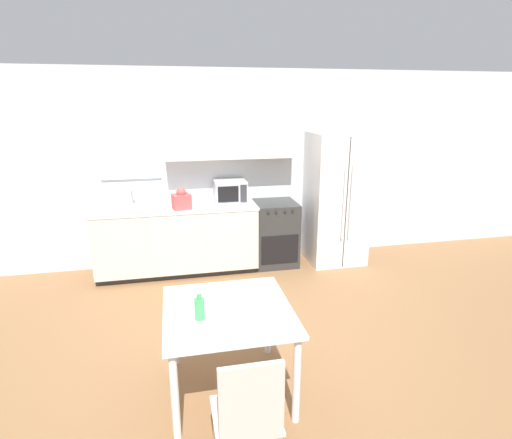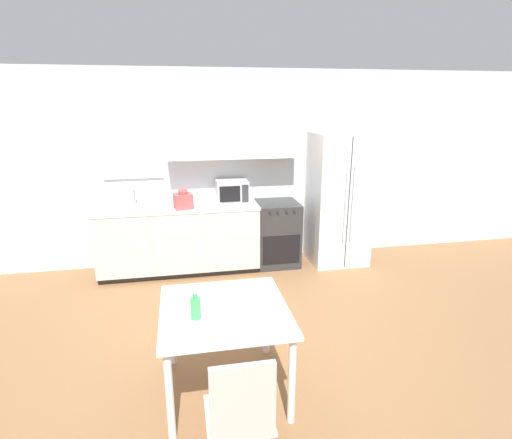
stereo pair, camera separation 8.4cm
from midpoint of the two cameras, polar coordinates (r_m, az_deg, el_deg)
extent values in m
plane|color=olive|center=(4.23, -3.13, -16.00)|extent=(12.00, 12.00, 0.00)
cube|color=silver|center=(5.69, -6.61, 7.13)|extent=(12.00, 0.06, 2.70)
cube|color=silver|center=(5.61, -18.14, 9.40)|extent=(0.79, 0.04, 0.77)
cube|color=beige|center=(5.46, -4.08, 12.21)|extent=(1.77, 0.32, 0.67)
cube|color=#333333|center=(5.72, -11.34, -6.75)|extent=(2.12, 0.58, 0.08)
cube|color=beige|center=(5.53, -11.60, -2.57)|extent=(2.12, 0.64, 0.82)
cube|color=beige|center=(5.27, -19.25, -4.16)|extent=(0.69, 0.01, 0.80)
cube|color=beige|center=(5.22, -11.54, -3.74)|extent=(0.69, 0.01, 0.80)
cube|color=beige|center=(5.26, -3.84, -3.25)|extent=(0.69, 0.01, 0.80)
cube|color=silver|center=(5.41, -11.86, 1.70)|extent=(2.14, 0.67, 0.03)
cube|color=#2D2D2D|center=(5.72, 2.24, -1.96)|extent=(0.60, 0.60, 0.91)
cube|color=black|center=(5.49, 3.00, -4.30)|extent=(0.52, 0.01, 0.40)
cylinder|color=#262626|center=(5.28, 1.35, 1.03)|extent=(0.03, 0.02, 0.03)
cylinder|color=#262626|center=(5.30, 2.48, 1.10)|extent=(0.03, 0.02, 0.03)
cylinder|color=#262626|center=(5.33, 3.73, 1.17)|extent=(0.03, 0.02, 0.03)
cylinder|color=#262626|center=(5.36, 4.84, 1.23)|extent=(0.03, 0.02, 0.03)
cube|color=white|center=(5.82, 10.96, 2.95)|extent=(0.78, 0.70, 1.86)
cube|color=#3F3F3F|center=(5.51, 12.37, 2.09)|extent=(0.01, 0.01, 1.80)
cylinder|color=silver|center=(5.45, 12.03, 2.37)|extent=(0.02, 0.02, 1.03)
cylinder|color=silver|center=(5.49, 12.98, 2.42)|extent=(0.02, 0.02, 1.03)
cube|color=#B7BABC|center=(5.43, -17.78, 1.58)|extent=(0.61, 0.44, 0.02)
cylinder|color=silver|center=(5.58, -17.72, 3.20)|extent=(0.02, 0.02, 0.21)
cylinder|color=silver|center=(5.49, -17.88, 4.02)|extent=(0.02, 0.14, 0.02)
cube|color=#B7BABC|center=(5.52, -4.16, 4.07)|extent=(0.43, 0.36, 0.30)
cube|color=black|center=(5.34, -4.43, 3.62)|extent=(0.28, 0.01, 0.21)
cube|color=#2D2D33|center=(5.37, -2.23, 3.73)|extent=(0.09, 0.01, 0.24)
cylinder|color=white|center=(5.17, -8.68, 1.92)|extent=(0.08, 0.08, 0.10)
torus|color=white|center=(5.17, -7.99, 2.01)|extent=(0.02, 0.07, 0.07)
cube|color=#D14C4C|center=(5.24, -11.03, 2.52)|extent=(0.26, 0.24, 0.19)
sphere|color=#D14C4C|center=(5.21, -11.11, 3.85)|extent=(0.15, 0.15, 0.12)
cube|color=white|center=(3.16, -4.82, -12.86)|extent=(0.98, 0.98, 0.03)
cylinder|color=white|center=(3.01, -12.35, -23.64)|extent=(0.06, 0.06, 0.71)
cylinder|color=white|center=(3.09, 5.00, -21.90)|extent=(0.06, 0.06, 0.71)
cylinder|color=white|center=(3.71, -12.38, -15.04)|extent=(0.06, 0.06, 0.71)
cylinder|color=white|center=(3.78, 1.11, -13.95)|extent=(0.06, 0.06, 0.71)
cube|color=beige|center=(2.71, -2.48, -26.15)|extent=(0.40, 0.40, 0.02)
cube|color=beige|center=(2.41, -1.76, -24.66)|extent=(0.37, 0.04, 0.48)
cylinder|color=beige|center=(2.97, -6.69, -27.49)|extent=(0.03, 0.03, 0.43)
cylinder|color=beige|center=(3.01, 0.53, -26.70)|extent=(0.03, 0.03, 0.43)
cylinder|color=#3FB259|center=(3.02, -8.87, -12.51)|extent=(0.08, 0.08, 0.16)
cylinder|color=#3FB259|center=(2.97, -8.96, -10.75)|extent=(0.03, 0.03, 0.05)
cylinder|color=white|center=(2.95, -8.99, -10.19)|extent=(0.04, 0.04, 0.02)
camera|label=1|loc=(0.04, -90.56, -0.17)|focal=28.00mm
camera|label=2|loc=(0.04, 89.44, 0.17)|focal=28.00mm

